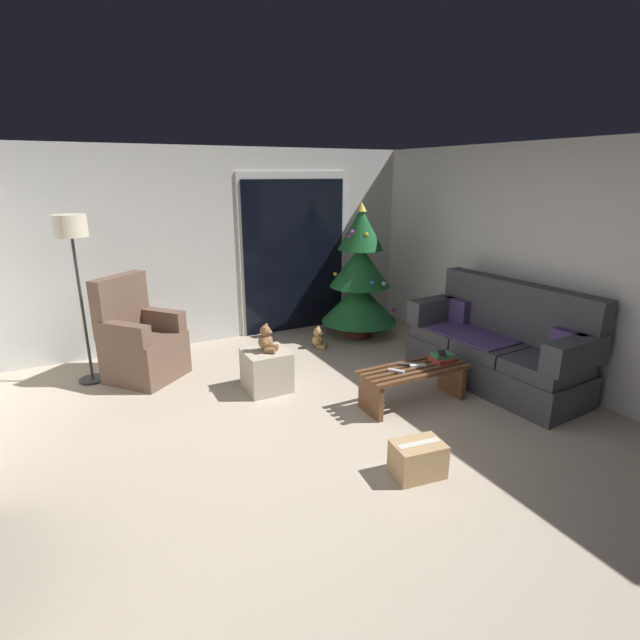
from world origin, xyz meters
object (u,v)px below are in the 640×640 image
at_px(book_stack, 442,358).
at_px(ottoman, 267,370).
at_px(christmas_tree, 360,279).
at_px(teddy_bear_honey_by_tree, 318,339).
at_px(couch, 498,347).
at_px(remote_graphite, 406,364).
at_px(cardboard_box_taped_mid_floor, 418,459).
at_px(cell_phone, 442,353).
at_px(armchair, 140,343).
at_px(remote_silver, 396,371).
at_px(coffee_table, 413,379).
at_px(floor_lamp, 73,243).
at_px(remote_white, 418,366).
at_px(teddy_bear_chestnut, 266,340).

relative_size(book_stack, ottoman, 0.49).
xyz_separation_m(christmas_tree, teddy_bear_honey_by_tree, (-0.71, -0.17, -0.69)).
bearing_deg(ottoman, couch, -22.74).
height_order(remote_graphite, cardboard_box_taped_mid_floor, remote_graphite).
height_order(christmas_tree, teddy_bear_honey_by_tree, christmas_tree).
distance_m(cell_phone, armchair, 3.21).
height_order(remote_silver, christmas_tree, christmas_tree).
height_order(book_stack, christmas_tree, christmas_tree).
height_order(remote_graphite, armchair, armchair).
height_order(coffee_table, remote_graphite, remote_graphite).
bearing_deg(floor_lamp, coffee_table, -36.37).
xyz_separation_m(cell_phone, floor_lamp, (-3.10, 2.05, 1.03)).
distance_m(remote_silver, christmas_tree, 2.21).
distance_m(coffee_table, book_stack, 0.38).
height_order(cell_phone, armchair, armchair).
bearing_deg(remote_graphite, remote_white, 71.07).
distance_m(remote_white, cell_phone, 0.30).
xyz_separation_m(christmas_tree, floor_lamp, (-3.38, 0.05, 0.69)).
relative_size(remote_white, teddy_bear_chestnut, 0.55).
height_order(coffee_table, armchair, armchair).
relative_size(remote_white, cell_phone, 1.08).
distance_m(book_stack, cardboard_box_taped_mid_floor, 1.45).
distance_m(couch, christmas_tree, 2.10).
height_order(teddy_bear_chestnut, cardboard_box_taped_mid_floor, teddy_bear_chestnut).
bearing_deg(cell_phone, christmas_tree, 113.76).
bearing_deg(remote_graphite, teddy_bear_chestnut, -103.34).
xyz_separation_m(remote_white, remote_silver, (-0.26, -0.01, 0.00)).
height_order(book_stack, ottoman, book_stack).
height_order(remote_white, cardboard_box_taped_mid_floor, remote_white).
distance_m(couch, remote_white, 1.08).
xyz_separation_m(remote_white, armchair, (-2.30, 1.89, 0.01)).
relative_size(remote_white, remote_silver, 1.00).
relative_size(couch, book_stack, 9.21).
height_order(remote_graphite, floor_lamp, floor_lamp).
height_order(couch, armchair, armchair).
height_order(christmas_tree, floor_lamp, christmas_tree).
distance_m(couch, floor_lamp, 4.53).
bearing_deg(book_stack, coffee_table, -179.33).
bearing_deg(teddy_bear_honey_by_tree, cardboard_box_taped_mid_floor, -101.94).
height_order(book_stack, floor_lamp, floor_lamp).
bearing_deg(book_stack, armchair, 144.08).
relative_size(couch, remote_silver, 12.76).
xyz_separation_m(ottoman, cardboard_box_taped_mid_floor, (0.46, -1.93, -0.08)).
height_order(remote_white, cell_phone, cell_phone).
bearing_deg(remote_silver, couch, 142.10).
distance_m(coffee_table, remote_silver, 0.26).
relative_size(couch, floor_lamp, 1.12).
height_order(remote_graphite, ottoman, ottoman).
xyz_separation_m(cell_phone, cardboard_box_taped_mid_floor, (-1.03, -0.96, -0.34)).
relative_size(remote_graphite, cardboard_box_taped_mid_floor, 0.38).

